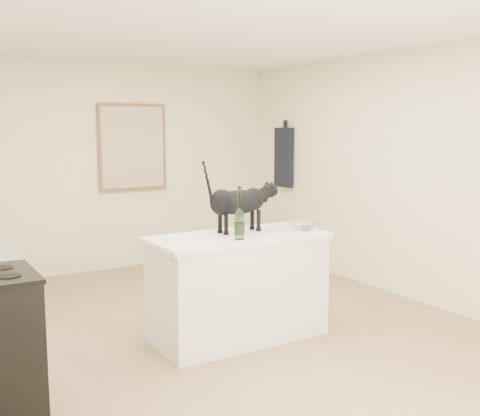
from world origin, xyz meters
name	(u,v)px	position (x,y,z in m)	size (l,w,h in m)	color
floor	(217,332)	(0.00, 0.00, 0.00)	(5.50, 5.50, 0.00)	#93784E
ceiling	(215,29)	(0.00, 0.00, 2.60)	(5.50, 5.50, 0.00)	white
wall_back	(110,168)	(0.00, 2.75, 1.30)	(4.50, 4.50, 0.00)	beige
wall_right	(402,175)	(2.25, 0.00, 1.30)	(5.50, 5.50, 0.00)	beige
island_base	(238,289)	(0.10, -0.20, 0.43)	(1.44, 0.67, 0.86)	white
island_top	(238,237)	(0.10, -0.20, 0.88)	(1.50, 0.70, 0.04)	white
artwork_frame	(133,147)	(0.30, 2.72, 1.55)	(0.90, 0.03, 1.10)	brown
artwork_canvas	(133,147)	(0.30, 2.70, 1.55)	(0.82, 0.00, 1.02)	beige
hanging_garment	(284,157)	(2.19, 2.05, 1.40)	(0.08, 0.34, 0.80)	black
black_cat	(238,205)	(0.17, -0.09, 1.13)	(0.67, 0.20, 0.47)	black
wine_bottle	(239,216)	(0.01, -0.37, 1.09)	(0.08, 0.08, 0.38)	#296327
glass_bowl	(304,226)	(0.73, -0.29, 0.93)	(0.26, 0.26, 0.06)	white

